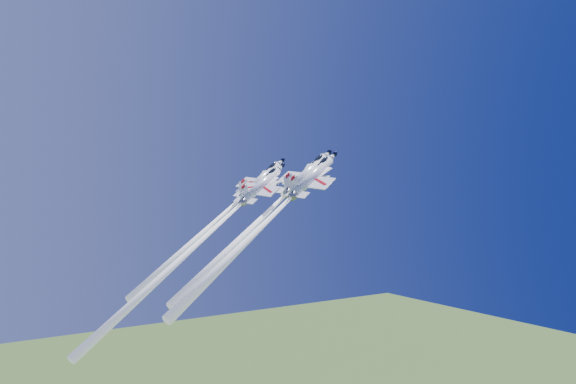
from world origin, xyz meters
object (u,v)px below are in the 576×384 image
jet_lead (266,214)px  jet_slot (200,241)px  jet_right (268,220)px  jet_left (220,217)px

jet_lead → jet_slot: bearing=-109.3°
jet_right → jet_slot: size_ratio=0.95×
jet_lead → jet_slot: (-13.53, 0.17, -4.47)m
jet_lead → jet_slot: jet_lead is taller
jet_left → jet_right: bearing=7.8°
jet_lead → jet_slot: 14.25m
jet_left → jet_slot: (-7.47, -6.60, -3.73)m
jet_lead → jet_right: 3.27m
jet_lead → jet_left: (-6.06, 6.77, -0.73)m
jet_left → jet_right: 10.75m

